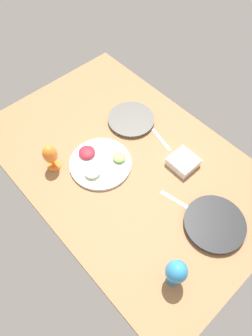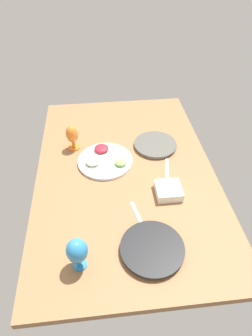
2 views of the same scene
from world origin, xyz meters
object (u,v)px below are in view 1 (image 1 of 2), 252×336
Objects in this scene: fruit_platter at (100,163)px; hurricane_glass_orange at (50,155)px; square_bowl_white at (183,162)px; dinner_plate_right at (131,120)px; hurricane_glass_blue at (176,272)px; dinner_plate_left at (214,224)px.

fruit_platter is 1.96× the size of hurricane_glass_orange.
dinner_plate_right is at bearing -0.89° from square_bowl_white.
fruit_platter is at bearing -129.40° from hurricane_glass_orange.
hurricane_glass_orange is 0.94× the size of hurricane_glass_blue.
hurricane_glass_orange is (4.09, 52.49, 8.97)cm from dinner_plate_right.
hurricane_glass_orange is 1.25× the size of square_bowl_white.
dinner_plate_left is 76.46cm from dinner_plate_right.
square_bowl_white is (36.89, -47.28, -8.52)cm from hurricane_glass_blue.
hurricane_glass_blue is (-78.43, 47.92, 10.11)cm from dinner_plate_right.
fruit_platter is 69.22cm from hurricane_glass_blue.
fruit_platter is at bearing 47.58° from square_bowl_white.
hurricane_glass_blue reaches higher than square_bowl_white.
fruit_platter is 2.44× the size of square_bowl_white.
square_bowl_white is at bearing -23.93° from dinner_plate_left.
dinner_plate_left is 87.66cm from hurricane_glass_orange.
dinner_plate_left is 34.11cm from hurricane_glass_blue.
dinner_plate_right is at bearing -94.46° from hurricane_glass_orange.
dinner_plate_right is 92.47cm from hurricane_glass_blue.
fruit_platter is (63.47, 18.17, -0.05)cm from dinner_plate_left.
hurricane_glass_blue reaches higher than fruit_platter.
hurricane_glass_blue is (-82.52, -4.57, 1.13)cm from hurricane_glass_orange.
square_bowl_white is at bearing 179.11° from dinner_plate_right.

